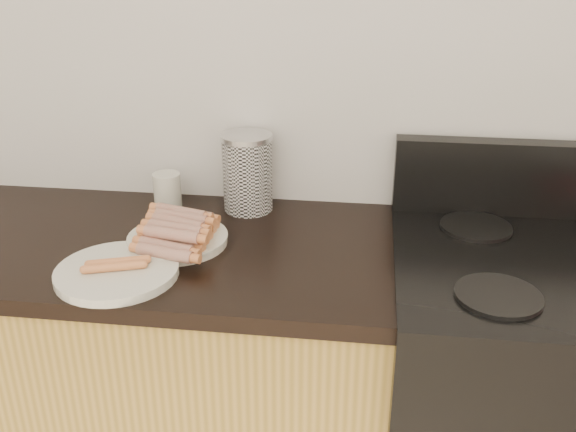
# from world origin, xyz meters

# --- Properties ---
(wall_back) EXTENTS (4.00, 0.04, 2.60)m
(wall_back) POSITION_xyz_m (0.00, 2.00, 1.30)
(wall_back) COLOR silver
(wall_back) RESTS_ON ground
(stove) EXTENTS (0.76, 0.65, 0.91)m
(stove) POSITION_xyz_m (0.78, 1.68, 0.46)
(stove) COLOR black
(stove) RESTS_ON floor
(stove_panel) EXTENTS (0.76, 0.06, 0.20)m
(stove_panel) POSITION_xyz_m (0.78, 1.96, 1.01)
(stove_panel) COLOR black
(stove_panel) RESTS_ON stove
(burner_near_left) EXTENTS (0.18, 0.18, 0.01)m
(burner_near_left) POSITION_xyz_m (0.61, 1.51, 0.92)
(burner_near_left) COLOR black
(burner_near_left) RESTS_ON stove
(burner_far_left) EXTENTS (0.18, 0.18, 0.01)m
(burner_far_left) POSITION_xyz_m (0.61, 1.84, 0.92)
(burner_far_left) COLOR black
(burner_far_left) RESTS_ON stove
(main_plate) EXTENTS (0.26, 0.26, 0.02)m
(main_plate) POSITION_xyz_m (-0.13, 1.68, 0.91)
(main_plate) COLOR white
(main_plate) RESTS_ON counter_slab
(side_plate) EXTENTS (0.35, 0.35, 0.02)m
(side_plate) POSITION_xyz_m (-0.22, 1.51, 0.91)
(side_plate) COLOR white
(side_plate) RESTS_ON counter_slab
(hotdog_pile) EXTENTS (0.14, 0.29, 0.05)m
(hotdog_pile) POSITION_xyz_m (-0.13, 1.68, 0.94)
(hotdog_pile) COLOR maroon
(hotdog_pile) RESTS_ON main_plate
(plain_sausages) EXTENTS (0.13, 0.08, 0.02)m
(plain_sausages) POSITION_xyz_m (-0.22, 1.51, 0.93)
(plain_sausages) COLOR #AE7648
(plain_sausages) RESTS_ON side_plate
(canister) EXTENTS (0.14, 0.14, 0.21)m
(canister) POSITION_xyz_m (0.01, 1.92, 1.01)
(canister) COLOR silver
(canister) RESTS_ON counter_slab
(mug) EXTENTS (0.08, 0.08, 0.10)m
(mug) POSITION_xyz_m (-0.22, 1.91, 0.95)
(mug) COLOR white
(mug) RESTS_ON counter_slab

